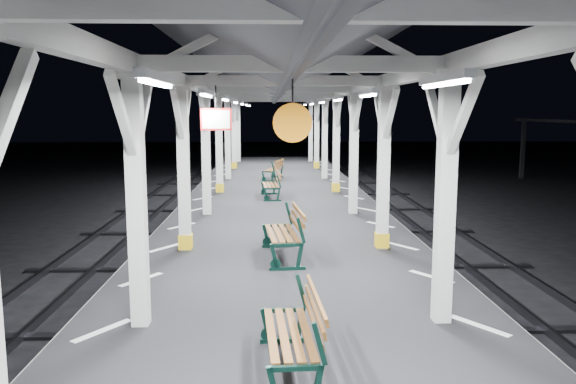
{
  "coord_description": "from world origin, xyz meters",
  "views": [
    {
      "loc": [
        -0.3,
        -9.15,
        3.8
      ],
      "look_at": [
        0.07,
        1.88,
        2.2
      ],
      "focal_mm": 35.0,
      "sensor_mm": 36.0,
      "label": 1
    }
  ],
  "objects_px": {
    "bench_near": "(298,331)",
    "bench_far": "(273,184)",
    "bench_extra": "(275,169)",
    "bench_mid": "(287,232)"
  },
  "relations": [
    {
      "from": "bench_near",
      "to": "bench_extra",
      "type": "distance_m",
      "value": 17.13
    },
    {
      "from": "bench_near",
      "to": "bench_mid",
      "type": "height_order",
      "value": "bench_mid"
    },
    {
      "from": "bench_extra",
      "to": "bench_far",
      "type": "bearing_deg",
      "value": -75.89
    },
    {
      "from": "bench_mid",
      "to": "bench_far",
      "type": "bearing_deg",
      "value": 86.46
    },
    {
      "from": "bench_near",
      "to": "bench_extra",
      "type": "xyz_separation_m",
      "value": [
        -0.07,
        17.13,
        -0.03
      ]
    },
    {
      "from": "bench_extra",
      "to": "bench_mid",
      "type": "bearing_deg",
      "value": -74.2
    },
    {
      "from": "bench_near",
      "to": "bench_far",
      "type": "relative_size",
      "value": 1.04
    },
    {
      "from": "bench_near",
      "to": "bench_extra",
      "type": "bearing_deg",
      "value": 87.31
    },
    {
      "from": "bench_near",
      "to": "bench_far",
      "type": "xyz_separation_m",
      "value": [
        -0.17,
        12.28,
        -0.02
      ]
    },
    {
      "from": "bench_far",
      "to": "bench_extra",
      "type": "relative_size",
      "value": 0.99
    }
  ]
}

